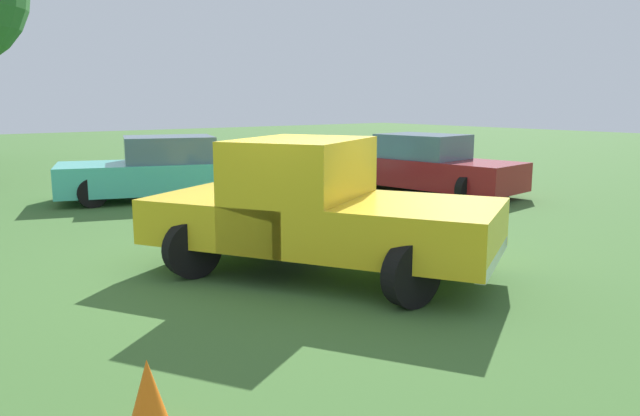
{
  "coord_description": "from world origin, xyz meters",
  "views": [
    {
      "loc": [
        4.65,
        6.65,
        2.3
      ],
      "look_at": [
        -0.22,
        0.39,
        0.9
      ],
      "focal_mm": 34.35,
      "sensor_mm": 36.0,
      "label": 1
    }
  ],
  "objects_px": {
    "pickup_truck": "(312,205)",
    "sedan_near": "(428,166)",
    "sedan_far": "(162,170)",
    "traffic_cone": "(148,397)"
  },
  "relations": [
    {
      "from": "pickup_truck",
      "to": "sedan_far",
      "type": "height_order",
      "value": "pickup_truck"
    },
    {
      "from": "pickup_truck",
      "to": "sedan_near",
      "type": "xyz_separation_m",
      "value": [
        -6.76,
        -4.08,
        -0.26
      ]
    },
    {
      "from": "sedan_near",
      "to": "sedan_far",
      "type": "height_order",
      "value": "sedan_far"
    },
    {
      "from": "traffic_cone",
      "to": "pickup_truck",
      "type": "bearing_deg",
      "value": -142.87
    },
    {
      "from": "pickup_truck",
      "to": "sedan_far",
      "type": "relative_size",
      "value": 1.01
    },
    {
      "from": "pickup_truck",
      "to": "traffic_cone",
      "type": "xyz_separation_m",
      "value": [
        3.34,
        2.53,
        -0.65
      ]
    },
    {
      "from": "pickup_truck",
      "to": "sedan_far",
      "type": "bearing_deg",
      "value": 143.01
    },
    {
      "from": "sedan_near",
      "to": "sedan_far",
      "type": "bearing_deg",
      "value": -126.63
    },
    {
      "from": "pickup_truck",
      "to": "sedan_far",
      "type": "distance_m",
      "value": 7.3
    },
    {
      "from": "sedan_near",
      "to": "sedan_far",
      "type": "distance_m",
      "value": 6.51
    }
  ]
}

